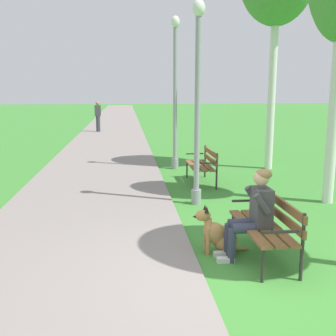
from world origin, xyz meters
TOP-DOWN VIEW (x-y plane):
  - ground_plane at (0.00, 0.00)m, footprint 120.00×120.00m
  - paved_path at (-1.98, 24.00)m, footprint 3.33×60.00m
  - park_bench_near at (0.66, 0.65)m, footprint 0.55×1.50m
  - park_bench_mid at (0.64, 5.21)m, footprint 0.55×1.50m
  - person_seated_on_near_bench at (0.45, 0.67)m, footprint 0.74×0.49m
  - dog_shepherd at (0.04, 0.92)m, footprint 0.83×0.31m
  - lamp_post_near at (0.15, 3.41)m, footprint 0.24×0.24m
  - lamp_post_mid at (0.17, 7.12)m, footprint 0.24×0.24m
  - pedestrian_distant at (-2.71, 17.68)m, footprint 0.32×0.22m

SIDE VIEW (x-z plane):
  - ground_plane at x=0.00m, z-range 0.00..0.00m
  - paved_path at x=-1.98m, z-range 0.00..0.04m
  - dog_shepherd at x=0.04m, z-range -0.09..0.61m
  - park_bench_near at x=0.66m, z-range 0.09..0.94m
  - park_bench_mid at x=0.64m, z-range 0.09..0.94m
  - person_seated_on_near_bench at x=0.45m, z-range 0.06..1.31m
  - pedestrian_distant at x=-2.71m, z-range 0.02..1.67m
  - lamp_post_near at x=0.15m, z-range 0.07..3.99m
  - lamp_post_mid at x=0.17m, z-range 0.07..4.33m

